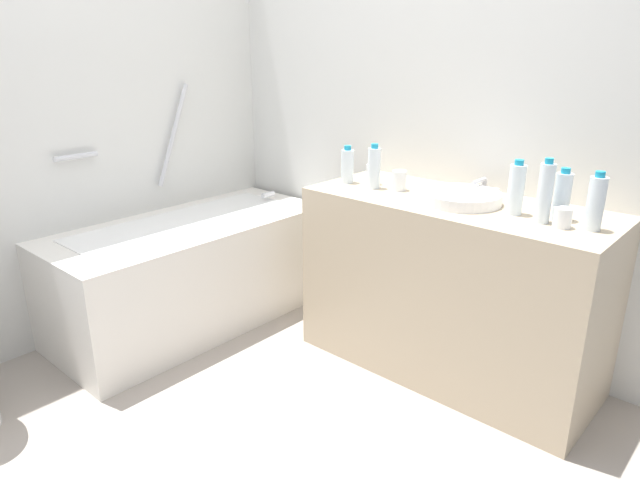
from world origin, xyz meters
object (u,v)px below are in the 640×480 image
sink_basin (461,198)px  water_bottle_5 (596,203)px  water_bottle_0 (347,166)px  drinking_glass_1 (373,174)px  water_bottle_4 (545,193)px  water_bottle_2 (374,168)px  drinking_glass_2 (562,218)px  water_bottle_1 (516,189)px  bathtub (192,269)px  drinking_glass_0 (399,180)px  sink_faucet (483,187)px  water_bottle_3 (562,196)px

sink_basin → water_bottle_5: bearing=-91.3°
water_bottle_0 → drinking_glass_1: bearing=-61.7°
water_bottle_5 → drinking_glass_1: 1.07m
water_bottle_4 → water_bottle_2: bearing=89.4°
drinking_glass_2 → water_bottle_5: bearing=-63.9°
sink_basin → water_bottle_1: bearing=-91.9°
water_bottle_2 → water_bottle_4: water_bottle_4 is taller
water_bottle_1 → water_bottle_5: bearing=-90.9°
bathtub → water_bottle_2: (0.47, -0.91, 0.64)m
drinking_glass_1 → sink_basin: bearing=-92.8°
sink_basin → water_bottle_2: water_bottle_2 is taller
water_bottle_1 → water_bottle_4: (-0.04, -0.13, 0.01)m
bathtub → drinking_glass_1: size_ratio=15.59×
bathtub → drinking_glass_0: (0.51, -1.03, 0.58)m
sink_faucet → drinking_glass_2: bearing=-119.6°
bathtub → water_bottle_0: bathtub is taller
water_bottle_0 → water_bottle_5: (0.02, -1.18, 0.02)m
sink_basin → water_bottle_5: water_bottle_5 is taller
bathtub → water_bottle_1: bathtub is taller
water_bottle_5 → drinking_glass_0: 0.90m
drinking_glass_1 → drinking_glass_2: drinking_glass_1 is taller
sink_basin → drinking_glass_0: (0.01, 0.34, 0.02)m
water_bottle_0 → drinking_glass_2: size_ratio=2.41×
water_bottle_0 → drinking_glass_2: 1.09m
sink_basin → water_bottle_3: 0.43m
water_bottle_3 → drinking_glass_1: water_bottle_3 is taller
water_bottle_3 → water_bottle_5: size_ratio=0.94×
drinking_glass_1 → drinking_glass_2: size_ratio=1.27×
water_bottle_0 → water_bottle_3: water_bottle_3 is taller
water_bottle_4 → drinking_glass_1: (0.07, 0.89, -0.07)m
sink_basin → water_bottle_4: size_ratio=1.36×
drinking_glass_2 → sink_faucet: bearing=60.4°
bathtub → drinking_glass_1: 1.16m
drinking_glass_0 → drinking_glass_1: bearing=84.5°
drinking_glass_1 → water_bottle_3: bearing=-89.4°
water_bottle_3 → water_bottle_4: 0.09m
water_bottle_3 → water_bottle_5: (-0.05, -0.14, 0.01)m
water_bottle_2 → sink_faucet: bearing=-62.1°
sink_faucet → water_bottle_3: size_ratio=0.72×
bathtub → drinking_glass_2: (0.45, -1.83, 0.57)m
sink_faucet → drinking_glass_0: drinking_glass_0 is taller
bathtub → water_bottle_2: 1.21m
water_bottle_0 → drinking_glass_2: bearing=-91.2°
water_bottle_3 → drinking_glass_0: water_bottle_3 is taller
sink_basin → water_bottle_0: bearing=93.3°
water_bottle_5 → drinking_glass_1: size_ratio=2.28×
bathtub → sink_basin: (0.51, -1.37, 0.56)m
water_bottle_2 → sink_basin: bearing=-85.1°
water_bottle_0 → drinking_glass_1: (0.06, -0.11, -0.04)m
water_bottle_4 → water_bottle_5: bearing=-79.3°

